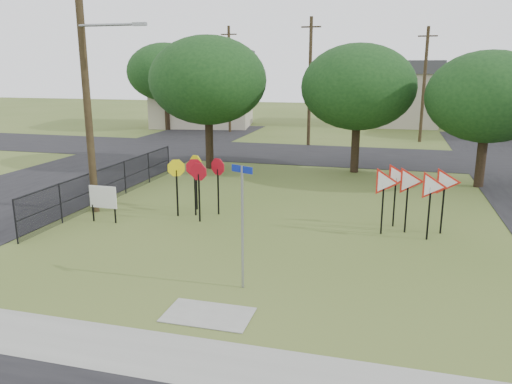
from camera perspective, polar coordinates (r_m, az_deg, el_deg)
ground at (r=13.88m, az=-1.98°, el=-9.42°), size 140.00×140.00×0.00m
sidewalk at (r=10.39m, az=-9.14°, el=-18.18°), size 30.00×1.60×0.02m
street_left at (r=27.76m, az=-19.93°, el=1.70°), size 8.00×50.00×0.02m
street_far at (r=32.85m, az=8.31°, el=4.19°), size 60.00×8.00×0.02m
curb_pad at (r=11.83m, az=-5.49°, el=-13.80°), size 2.00×1.20×0.02m
street_name_sign at (r=12.47m, az=-1.57°, el=-3.22°), size 0.61×0.30×3.20m
stop_sign_cluster at (r=18.98m, az=-6.79°, el=2.18°), size 2.06×1.76×2.22m
yield_sign_cluster at (r=17.54m, az=17.44°, el=0.85°), size 2.99×1.52×2.33m
info_board at (r=18.98m, az=-17.08°, el=-0.68°), size 1.09×0.06×1.36m
utility_pole_main at (r=19.97m, az=-18.81°, el=12.40°), size 3.55×0.33×10.00m
far_pole_a at (r=36.64m, az=6.17°, el=12.47°), size 1.40×0.24×9.00m
far_pole_b at (r=40.24m, az=18.66°, el=11.61°), size 1.40×0.24×8.50m
far_pole_c at (r=44.37m, az=-3.07°, el=12.78°), size 1.40×0.24×9.00m
fence_run at (r=22.15m, az=-16.21°, el=1.10°), size 0.05×11.55×1.50m
house_left at (r=49.50m, az=-6.08°, el=11.74°), size 10.58×8.88×7.20m
house_mid at (r=52.22m, az=15.62°, el=10.88°), size 8.40×8.40×6.20m
tree_near_left at (r=27.94m, az=-5.52°, el=12.57°), size 6.40×6.40×7.27m
tree_near_mid at (r=27.24m, az=11.60°, el=11.66°), size 6.00×6.00×6.80m
tree_near_right at (r=25.55m, az=24.99°, el=9.81°), size 5.60×5.60×6.33m
tree_far_left at (r=46.57m, az=-10.31°, el=13.34°), size 6.80×6.80×7.73m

